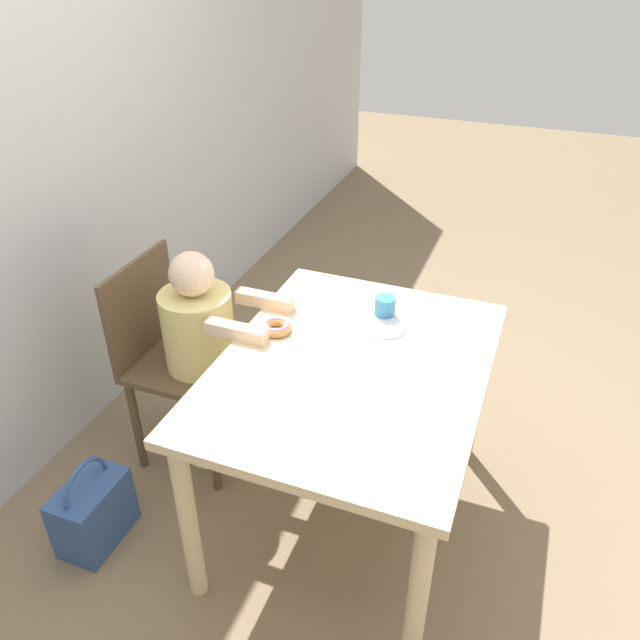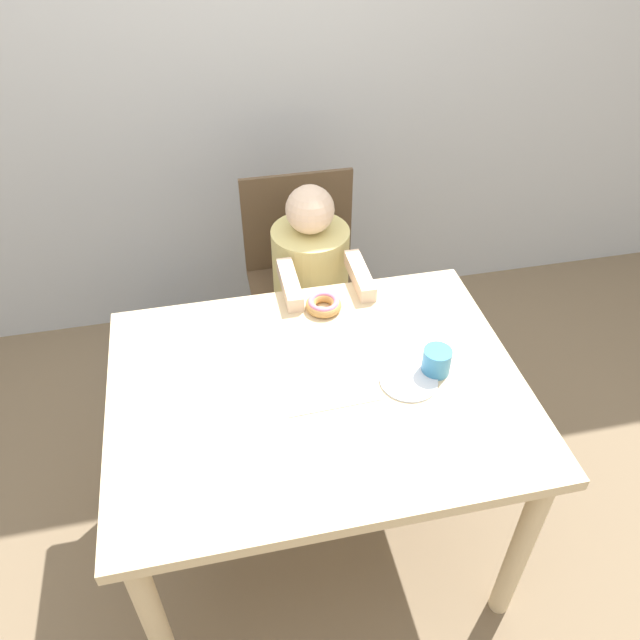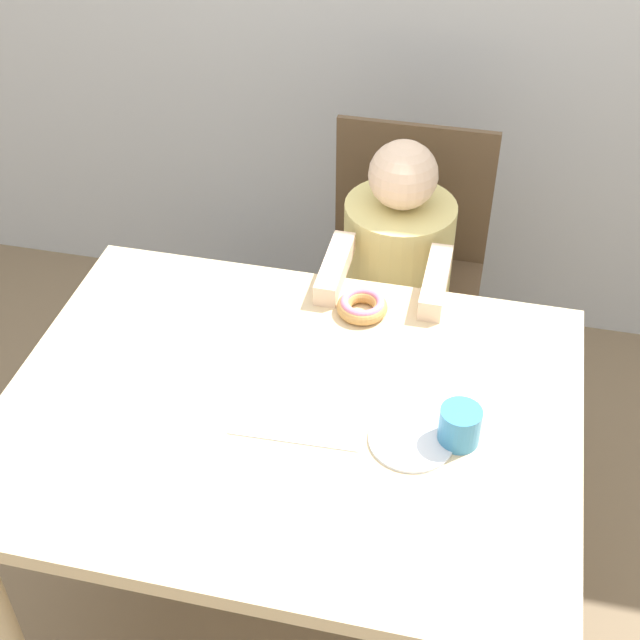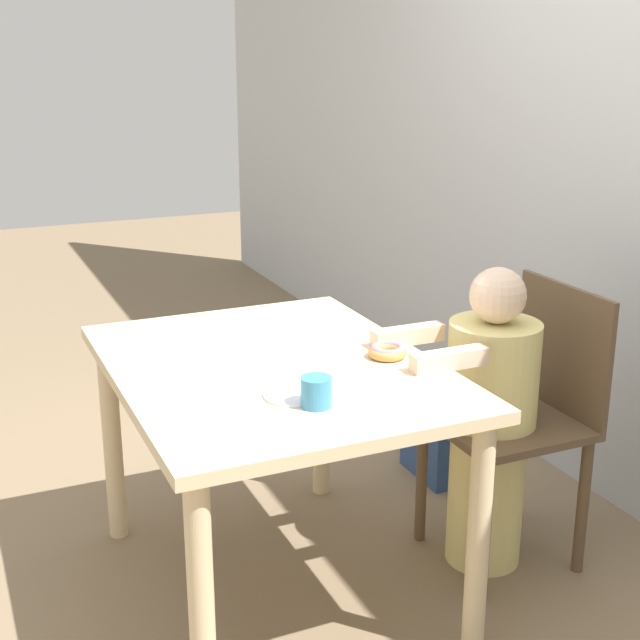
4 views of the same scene
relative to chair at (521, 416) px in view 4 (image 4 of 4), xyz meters
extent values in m
plane|color=#7A664C|center=(-0.11, -0.78, -0.47)|extent=(12.00, 12.00, 0.00)
cube|color=beige|center=(-0.11, -0.78, 0.23)|extent=(1.11, 0.86, 0.03)
cylinder|color=beige|center=(-0.61, -1.15, -0.13)|extent=(0.06, 0.06, 0.68)
cylinder|color=beige|center=(0.38, -1.15, -0.13)|extent=(0.06, 0.06, 0.68)
cylinder|color=beige|center=(-0.61, -0.41, -0.13)|extent=(0.06, 0.06, 0.68)
cylinder|color=beige|center=(0.38, -0.41, -0.13)|extent=(0.06, 0.06, 0.68)
cube|color=brown|center=(0.00, -0.06, -0.01)|extent=(0.43, 0.42, 0.03)
cube|color=brown|center=(0.00, 0.14, 0.20)|extent=(0.43, 0.02, 0.40)
cylinder|color=brown|center=(-0.18, -0.24, -0.25)|extent=(0.04, 0.04, 0.45)
cylinder|color=brown|center=(0.18, -0.24, -0.25)|extent=(0.04, 0.04, 0.45)
cylinder|color=brown|center=(-0.18, 0.11, -0.25)|extent=(0.04, 0.04, 0.45)
cylinder|color=brown|center=(0.18, 0.11, -0.25)|extent=(0.04, 0.04, 0.45)
cylinder|color=#E0D17F|center=(0.00, -0.12, -0.23)|extent=(0.23, 0.23, 0.47)
cylinder|color=#E0D17F|center=(0.00, -0.12, 0.16)|extent=(0.27, 0.27, 0.31)
sphere|color=beige|center=(0.00, -0.12, 0.40)|extent=(0.17, 0.17, 0.17)
cube|color=beige|center=(-0.12, -0.35, 0.27)|extent=(0.05, 0.23, 0.05)
cube|color=beige|center=(0.12, -0.35, 0.27)|extent=(0.05, 0.23, 0.05)
torus|color=tan|center=(-0.03, -0.46, 0.27)|extent=(0.11, 0.11, 0.03)
torus|color=pink|center=(-0.03, -0.46, 0.28)|extent=(0.10, 0.10, 0.02)
cube|color=white|center=(-0.09, -0.74, 0.25)|extent=(0.26, 0.26, 0.00)
cube|color=#2D4C84|center=(-0.55, 0.05, -0.34)|extent=(0.28, 0.17, 0.26)
torus|color=#2D4C84|center=(-0.55, 0.05, -0.21)|extent=(0.22, 0.02, 0.22)
cylinder|color=teal|center=(0.22, -0.79, 0.29)|extent=(0.08, 0.08, 0.08)
cylinder|color=silver|center=(0.13, -0.81, 0.25)|extent=(0.16, 0.16, 0.01)
camera|label=1|loc=(-1.70, -1.27, 1.46)|focal=35.00mm
camera|label=2|loc=(-0.35, -1.91, 1.48)|focal=35.00mm
camera|label=3|loc=(0.22, -1.94, 1.48)|focal=50.00mm
camera|label=4|loc=(2.06, -1.60, 1.10)|focal=50.00mm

